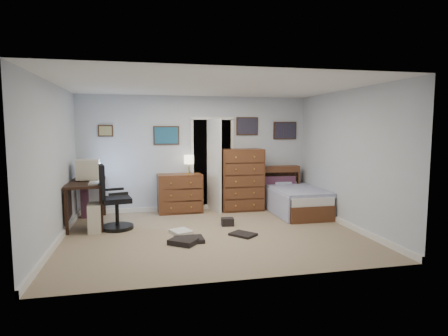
# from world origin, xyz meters

# --- Properties ---
(floor) EXTENTS (5.00, 4.00, 0.02)m
(floor) POSITION_xyz_m (0.00, 0.00, -0.01)
(floor) COLOR gray
(floor) RESTS_ON ground
(computer_desk) EXTENTS (0.74, 1.45, 0.82)m
(computer_desk) POSITION_xyz_m (-2.30, 1.15, 0.63)
(computer_desk) COLOR black
(computer_desk) RESTS_ON floor
(crt_monitor) EXTENTS (0.45, 0.42, 0.39)m
(crt_monitor) POSITION_xyz_m (-2.18, 1.30, 1.02)
(crt_monitor) COLOR beige
(crt_monitor) RESTS_ON computer_desk
(keyboard) EXTENTS (0.19, 0.45, 0.03)m
(keyboard) POSITION_xyz_m (-2.02, 0.80, 0.83)
(keyboard) COLOR beige
(keyboard) RESTS_ON computer_desk
(pc_tower) EXTENTS (0.25, 0.47, 0.49)m
(pc_tower) POSITION_xyz_m (-2.00, 0.60, 0.25)
(pc_tower) COLOR beige
(pc_tower) RESTS_ON floor
(office_chair) EXTENTS (0.66, 0.66, 1.17)m
(office_chair) POSITION_xyz_m (-1.69, 0.66, 0.45)
(office_chair) COLOR black
(office_chair) RESTS_ON floor
(media_stack) EXTENTS (0.16, 0.16, 0.75)m
(media_stack) POSITION_xyz_m (-2.32, 1.69, 0.37)
(media_stack) COLOR maroon
(media_stack) RESTS_ON floor
(low_dresser) EXTENTS (0.96, 0.51, 0.83)m
(low_dresser) POSITION_xyz_m (-0.39, 1.77, 0.41)
(low_dresser) COLOR #56331B
(low_dresser) RESTS_ON floor
(table_lamp) EXTENTS (0.22, 0.22, 0.40)m
(table_lamp) POSITION_xyz_m (-0.19, 1.77, 1.13)
(table_lamp) COLOR gold
(table_lamp) RESTS_ON low_dresser
(doorway) EXTENTS (0.96, 1.12, 2.05)m
(doorway) POSITION_xyz_m (0.35, 2.27, 1.00)
(doorway) COLOR black
(doorway) RESTS_ON floor
(tall_dresser) EXTENTS (0.93, 0.55, 1.35)m
(tall_dresser) POSITION_xyz_m (0.96, 1.75, 0.68)
(tall_dresser) COLOR #56331B
(tall_dresser) RESTS_ON floor
(headboard_bookcase) EXTENTS (1.07, 0.32, 0.95)m
(headboard_bookcase) POSITION_xyz_m (1.82, 1.86, 0.50)
(headboard_bookcase) COLOR #56331B
(headboard_bookcase) RESTS_ON floor
(bed) EXTENTS (0.99, 1.83, 0.60)m
(bed) POSITION_xyz_m (1.99, 1.21, 0.28)
(bed) COLOR #56331B
(bed) RESTS_ON floor
(wall_posters) EXTENTS (4.38, 0.04, 0.60)m
(wall_posters) POSITION_xyz_m (0.57, 1.98, 1.75)
(wall_posters) COLOR #331E11
(wall_posters) RESTS_ON floor
(floor_clutter) EXTENTS (1.54, 1.29, 0.14)m
(floor_clutter) POSITION_xyz_m (-0.24, -0.15, 0.04)
(floor_clutter) COLOR black
(floor_clutter) RESTS_ON floor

